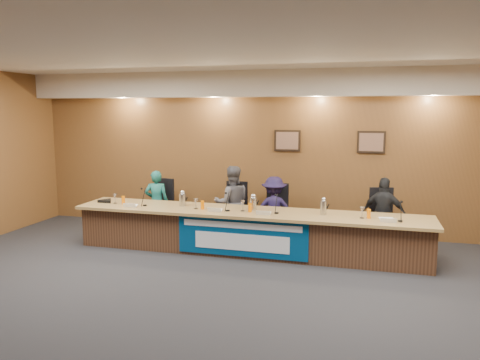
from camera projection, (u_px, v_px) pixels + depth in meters
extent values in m
plane|color=#232326|center=(200.00, 308.00, 5.84)|extent=(10.00, 10.00, 0.00)
cube|color=silver|center=(196.00, 44.00, 5.36)|extent=(10.00, 8.00, 0.04)
cube|color=brown|center=(268.00, 153.00, 9.41)|extent=(10.00, 0.04, 3.20)
cube|color=beige|center=(266.00, 84.00, 8.97)|extent=(10.00, 0.50, 0.50)
cube|color=#482C1B|center=(248.00, 233.00, 8.08)|extent=(6.00, 0.80, 0.70)
cube|color=olive|center=(247.00, 212.00, 7.97)|extent=(6.10, 0.95, 0.05)
cube|color=navy|center=(242.00, 237.00, 7.68)|extent=(2.20, 0.02, 0.65)
cube|color=silver|center=(241.00, 226.00, 7.63)|extent=(2.00, 0.01, 0.10)
cube|color=silver|center=(241.00, 242.00, 7.68)|extent=(1.60, 0.01, 0.28)
cube|color=black|center=(287.00, 141.00, 9.24)|extent=(0.52, 0.04, 0.42)
cube|color=black|center=(371.00, 142.00, 8.82)|extent=(0.52, 0.04, 0.42)
imported|color=#185E56|center=(157.00, 202.00, 9.27)|extent=(0.53, 0.43, 1.27)
imported|color=#525157|center=(232.00, 203.00, 8.85)|extent=(0.84, 0.76, 1.42)
imported|color=#191235|center=(274.00, 210.00, 8.65)|extent=(0.88, 0.61, 1.24)
imported|color=black|center=(384.00, 214.00, 8.14)|extent=(0.81, 0.48, 1.30)
cube|color=black|center=(159.00, 209.00, 9.39)|extent=(0.55, 0.55, 0.08)
cube|color=black|center=(234.00, 214.00, 8.98)|extent=(0.50, 0.50, 0.08)
cube|color=black|center=(275.00, 216.00, 8.77)|extent=(0.49, 0.49, 0.08)
cube|color=black|center=(383.00, 223.00, 8.26)|extent=(0.57, 0.57, 0.08)
cube|color=white|center=(129.00, 205.00, 8.23)|extent=(0.24, 0.08, 0.10)
cylinder|color=black|center=(145.00, 205.00, 8.37)|extent=(0.07, 0.07, 0.02)
cylinder|color=#FF7600|center=(123.00, 200.00, 8.52)|extent=(0.06, 0.06, 0.15)
cylinder|color=silver|center=(115.00, 199.00, 8.57)|extent=(0.08, 0.08, 0.18)
cube|color=white|center=(214.00, 209.00, 7.86)|extent=(0.24, 0.08, 0.10)
cylinder|color=black|center=(228.00, 211.00, 7.94)|extent=(0.07, 0.07, 0.02)
cylinder|color=#FF7600|center=(202.00, 205.00, 8.08)|extent=(0.06, 0.06, 0.15)
cylinder|color=silver|center=(196.00, 204.00, 8.11)|extent=(0.08, 0.08, 0.18)
cube|color=white|center=(263.00, 212.00, 7.63)|extent=(0.24, 0.08, 0.10)
cylinder|color=black|center=(277.00, 213.00, 7.75)|extent=(0.07, 0.07, 0.02)
cylinder|color=#FF7600|center=(250.00, 208.00, 7.86)|extent=(0.06, 0.06, 0.15)
cylinder|color=silver|center=(243.00, 206.00, 7.94)|extent=(0.08, 0.08, 0.18)
cube|color=white|center=(389.00, 220.00, 7.11)|extent=(0.24, 0.08, 0.10)
cylinder|color=black|center=(400.00, 221.00, 7.19)|extent=(0.07, 0.07, 0.02)
cylinder|color=#FF7600|center=(369.00, 214.00, 7.40)|extent=(0.06, 0.06, 0.15)
cylinder|color=silver|center=(362.00, 213.00, 7.41)|extent=(0.08, 0.08, 0.18)
cylinder|color=silver|center=(183.00, 200.00, 8.35)|extent=(0.12, 0.12, 0.22)
cylinder|color=silver|center=(253.00, 204.00, 8.03)|extent=(0.12, 0.12, 0.22)
cylinder|color=silver|center=(323.00, 208.00, 7.65)|extent=(0.11, 0.11, 0.24)
cylinder|color=black|center=(106.00, 201.00, 8.70)|extent=(0.32, 0.32, 0.05)
cube|color=white|center=(387.00, 219.00, 7.33)|extent=(0.26, 0.33, 0.01)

